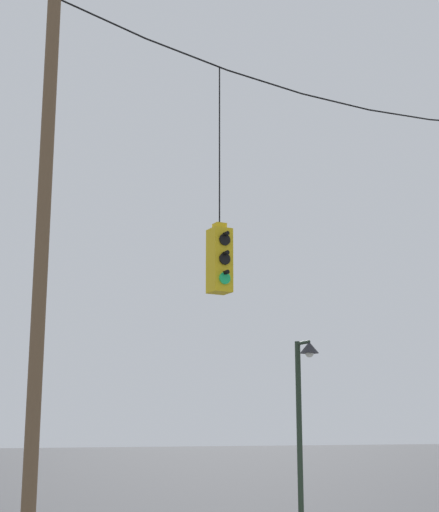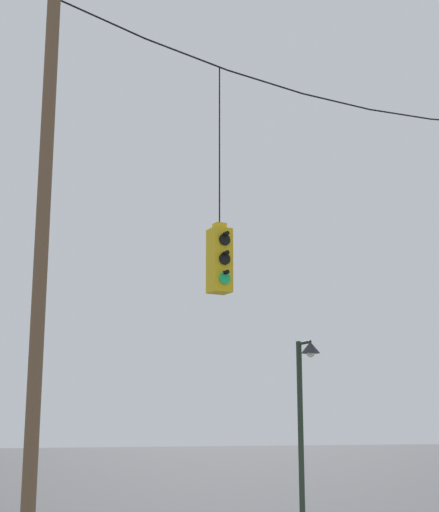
# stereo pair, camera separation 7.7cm
# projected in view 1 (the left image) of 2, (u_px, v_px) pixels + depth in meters

# --- Properties ---
(utility_pole_left) EXTENTS (0.21, 0.21, 9.41)m
(utility_pole_left) POSITION_uv_depth(u_px,v_px,m) (41.00, 259.00, 11.67)
(utility_pole_left) COLOR brown
(utility_pole_left) RESTS_ON ground_plane
(span_wire) EXTENTS (11.15, 0.03, 0.68)m
(span_wire) POSITION_uv_depth(u_px,v_px,m) (336.00, 91.00, 15.11)
(span_wire) COLOR black
(traffic_light_near_left_pole) EXTENTS (0.34, 0.58, 4.07)m
(traffic_light_near_left_pole) POSITION_uv_depth(u_px,v_px,m) (220.00, 258.00, 13.14)
(traffic_light_near_left_pole) COLOR yellow
(street_lamp) EXTENTS (0.41, 0.71, 4.13)m
(street_lamp) POSITION_uv_depth(u_px,v_px,m) (304.00, 397.00, 16.83)
(street_lamp) COLOR #233323
(street_lamp) RESTS_ON ground_plane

